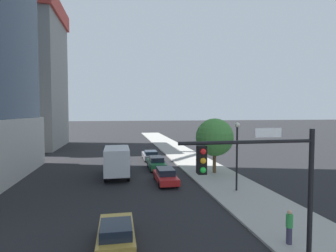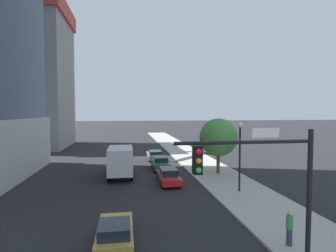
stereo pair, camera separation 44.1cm
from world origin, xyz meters
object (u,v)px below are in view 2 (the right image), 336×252
(street_tree, at_px, (218,137))
(car_gray, at_px, (155,155))
(traffic_light_pole, at_px, (263,176))
(car_green, at_px, (160,163))
(box_truck, at_px, (121,159))
(street_lamp, at_px, (240,146))
(pedestrian_green_shirt, at_px, (289,228))
(car_red, at_px, (169,176))
(car_gold, at_px, (115,233))
(construction_building, at_px, (28,69))

(street_tree, relative_size, car_gray, 1.24)
(traffic_light_pole, distance_m, car_green, 21.79)
(car_green, xyz_separation_m, box_truck, (-4.52, -2.70, 1.03))
(street_tree, relative_size, box_truck, 0.86)
(car_gray, bearing_deg, traffic_light_pole, -87.41)
(street_lamp, bearing_deg, street_tree, 85.68)
(traffic_light_pole, xyz_separation_m, car_green, (-1.25, 21.47, -3.52))
(box_truck, bearing_deg, pedestrian_green_shirt, -62.78)
(car_green, relative_size, box_truck, 0.67)
(traffic_light_pole, relative_size, car_red, 1.25)
(pedestrian_green_shirt, bearing_deg, street_tree, 83.14)
(street_tree, xyz_separation_m, box_truck, (-10.36, 0.76, -2.22))
(car_red, bearing_deg, car_gold, -111.43)
(street_tree, xyz_separation_m, car_green, (-5.85, 3.47, -3.25))
(car_gold, distance_m, car_green, 18.26)
(street_tree, bearing_deg, box_truck, 175.78)
(car_green, height_order, car_red, car_green)
(construction_building, bearing_deg, street_lamp, -50.84)
(construction_building, xyz_separation_m, car_gray, (22.15, -17.52, -14.17))
(car_gold, distance_m, box_truck, 15.03)
(street_lamp, distance_m, car_gray, 17.39)
(car_gold, xyz_separation_m, box_truck, (0.00, 14.99, 1.06))
(car_gray, xyz_separation_m, car_gold, (-4.52, -23.83, 0.02))
(traffic_light_pole, height_order, car_green, traffic_light_pole)
(traffic_light_pole, bearing_deg, street_lamp, 70.18)
(construction_building, height_order, car_gold, construction_building)
(car_green, height_order, box_truck, box_truck)
(street_tree, bearing_deg, car_gray, 121.34)
(car_gray, relative_size, box_truck, 0.69)
(traffic_light_pole, distance_m, car_red, 15.73)
(car_red, xyz_separation_m, box_truck, (-4.52, 3.49, 1.07))
(car_gold, bearing_deg, box_truck, 90.00)
(construction_building, xyz_separation_m, street_tree, (28.00, -27.12, -10.88))
(construction_building, relative_size, car_green, 7.97)
(traffic_light_pole, bearing_deg, construction_building, 117.41)
(traffic_light_pole, height_order, street_lamp, traffic_light_pole)
(car_gold, bearing_deg, street_lamp, 37.58)
(traffic_light_pole, distance_m, pedestrian_green_shirt, 4.80)
(car_gold, xyz_separation_m, car_green, (4.52, 17.70, 0.03))
(box_truck, bearing_deg, construction_building, 123.79)
(traffic_light_pole, xyz_separation_m, car_gray, (-1.25, 27.60, -3.56))
(construction_building, height_order, car_gray, construction_building)
(box_truck, xyz_separation_m, pedestrian_green_shirt, (8.47, -16.47, -0.74))
(car_red, bearing_deg, construction_building, 126.58)
(construction_building, xyz_separation_m, street_lamp, (27.50, -33.76, -10.97))
(pedestrian_green_shirt, bearing_deg, box_truck, 117.22)
(street_lamp, distance_m, car_green, 11.86)
(street_tree, height_order, box_truck, street_tree)
(car_gold, bearing_deg, street_tree, 53.94)
(street_lamp, xyz_separation_m, box_truck, (-9.86, 7.41, -2.12))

